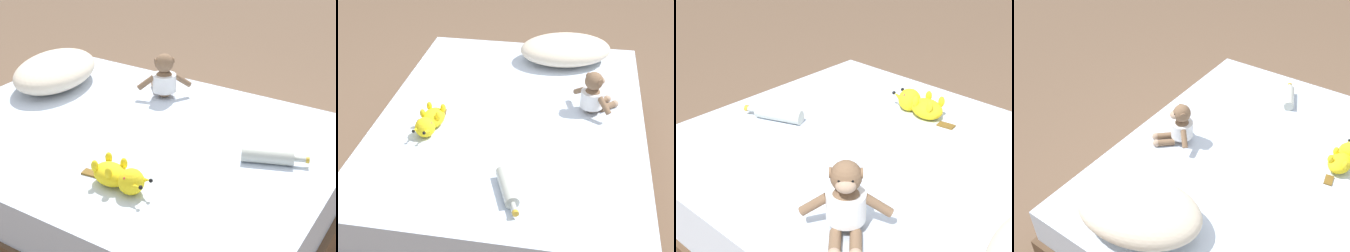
% 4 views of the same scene
% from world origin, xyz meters
% --- Properties ---
extents(ground_plane, '(16.00, 16.00, 0.00)m').
position_xyz_m(ground_plane, '(0.00, 0.00, 0.00)').
color(ground_plane, brown).
extents(bed, '(1.42, 1.88, 0.43)m').
position_xyz_m(bed, '(0.00, 0.00, 0.21)').
color(bed, brown).
rests_on(bed, ground_plane).
extents(pillow, '(0.65, 0.51, 0.17)m').
position_xyz_m(pillow, '(0.23, 0.67, 0.51)').
color(pillow, beige).
rests_on(pillow, bed).
extents(plush_monkey, '(0.26, 0.26, 0.24)m').
position_xyz_m(plush_monkey, '(0.42, 0.09, 0.52)').
color(plush_monkey, brown).
rests_on(plush_monkey, bed).
extents(plush_yellow_creature, '(0.12, 0.33, 0.10)m').
position_xyz_m(plush_yellow_creature, '(-0.38, -0.22, 0.48)').
color(plush_yellow_creature, yellow).
rests_on(plush_yellow_creature, bed).
extents(glass_bottle, '(0.14, 0.27, 0.06)m').
position_xyz_m(glass_bottle, '(0.08, -0.63, 0.46)').
color(glass_bottle, '#B7BCB2').
rests_on(glass_bottle, bed).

